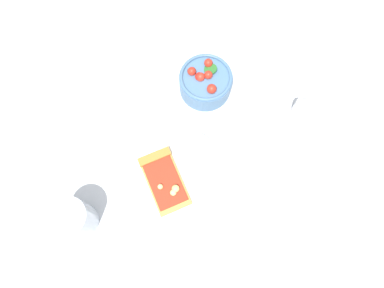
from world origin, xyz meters
name	(u,v)px	position (x,y,z in m)	size (l,w,h in m)	color
ground_plane	(180,178)	(0.00, 0.00, 0.00)	(2.40, 2.40, 0.00)	silver
plate	(173,179)	(0.00, 0.01, 0.01)	(0.26, 0.26, 0.01)	white
pizza_slice_main	(163,178)	(0.00, 0.04, 0.02)	(0.16, 0.12, 0.02)	gold
salad_bowl	(205,82)	(0.23, -0.08, 0.03)	(0.13, 0.13, 0.07)	#4C7299
soda_glass	(74,219)	(-0.08, 0.23, 0.05)	(0.08, 0.08, 0.10)	silver
pepper_shaker	(300,107)	(0.14, -0.30, 0.04)	(0.03, 0.03, 0.07)	silver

